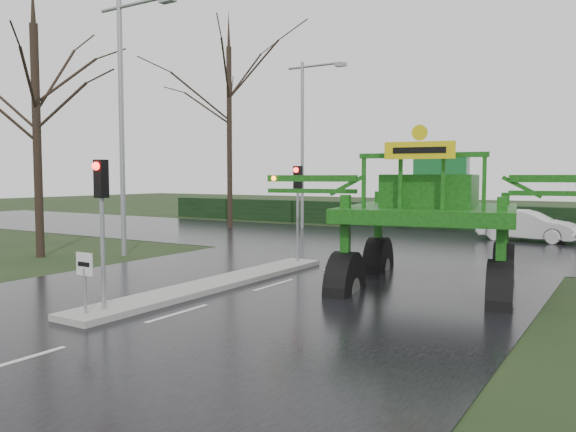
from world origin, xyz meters
The scene contains 14 objects.
ground centered at (0.00, 0.00, 0.00)m, with size 140.00×140.00×0.00m, color black.
road_main centered at (0.00, 10.00, 0.00)m, with size 14.00×80.00×0.02m, color black.
road_cross centered at (0.00, 16.00, 0.01)m, with size 80.00×12.00×0.02m, color black.
median_island centered at (-1.30, 3.00, 0.09)m, with size 1.20×10.00×0.16m, color gray.
hedge_row centered at (0.00, 24.00, 0.75)m, with size 44.00×0.90×1.50m, color black.
keep_left_sign centered at (-1.30, -1.50, 1.06)m, with size 0.50×0.07×1.35m.
traffic_signal_near centered at (-1.30, -1.01, 2.59)m, with size 0.26×0.33×3.52m.
traffic_signal_mid centered at (-1.30, 7.49, 2.59)m, with size 0.26×0.33×3.52m.
street_light_left_near centered at (-8.19, 6.00, 5.99)m, with size 3.85×0.30×10.00m.
street_light_left_far centered at (-8.19, 20.00, 5.99)m, with size 3.85×0.30×10.00m.
tree_left_near centered at (-11.00, 4.00, 5.85)m, with size 6.30×6.30×10.85m.
tree_left_far centered at (-12.50, 18.00, 7.15)m, with size 7.70×7.70×13.26m.
crop_sprayer centered at (2.06, 4.61, 2.63)m, with size 9.84×6.88×5.56m.
white_sedan centered at (4.34, 19.83, 0.00)m, with size 1.59×4.55×1.50m, color silver.
Camera 1 is at (8.84, -9.39, 3.14)m, focal length 35.00 mm.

